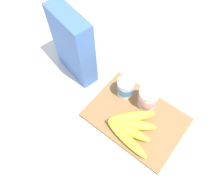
{
  "coord_description": "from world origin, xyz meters",
  "views": [
    {
      "loc": [
        0.14,
        -0.33,
        0.77
      ],
      "look_at": [
        -0.12,
        0.0,
        0.07
      ],
      "focal_mm": 35.33,
      "sensor_mm": 36.0,
      "label": 1
    }
  ],
  "objects_px": {
    "cutting_board": "(136,117)",
    "banana_bunch": "(130,127)",
    "cereal_box": "(73,46)",
    "yogurt_cup_back": "(148,98)",
    "yogurt_cup_front": "(125,88)"
  },
  "relations": [
    {
      "from": "cutting_board",
      "to": "banana_bunch",
      "type": "height_order",
      "value": "banana_bunch"
    },
    {
      "from": "cutting_board",
      "to": "cereal_box",
      "type": "relative_size",
      "value": 1.2
    },
    {
      "from": "yogurt_cup_back",
      "to": "yogurt_cup_front",
      "type": "bearing_deg",
      "value": -172.84
    },
    {
      "from": "yogurt_cup_front",
      "to": "cutting_board",
      "type": "bearing_deg",
      "value": -31.62
    },
    {
      "from": "banana_bunch",
      "to": "yogurt_cup_back",
      "type": "bearing_deg",
      "value": 94.78
    },
    {
      "from": "cereal_box",
      "to": "yogurt_cup_front",
      "type": "bearing_deg",
      "value": -162.04
    },
    {
      "from": "banana_bunch",
      "to": "cereal_box",
      "type": "bearing_deg",
      "value": 164.87
    },
    {
      "from": "cereal_box",
      "to": "yogurt_cup_back",
      "type": "xyz_separation_m",
      "value": [
        0.33,
        0.03,
        -0.09
      ]
    },
    {
      "from": "cutting_board",
      "to": "yogurt_cup_back",
      "type": "xyz_separation_m",
      "value": [
        -0.0,
        0.07,
        0.05
      ]
    },
    {
      "from": "yogurt_cup_back",
      "to": "banana_bunch",
      "type": "height_order",
      "value": "yogurt_cup_back"
    },
    {
      "from": "cutting_board",
      "to": "yogurt_cup_front",
      "type": "height_order",
      "value": "yogurt_cup_front"
    },
    {
      "from": "yogurt_cup_front",
      "to": "yogurt_cup_back",
      "type": "height_order",
      "value": "yogurt_cup_back"
    },
    {
      "from": "yogurt_cup_front",
      "to": "yogurt_cup_back",
      "type": "xyz_separation_m",
      "value": [
        0.09,
        0.01,
        0.01
      ]
    },
    {
      "from": "yogurt_cup_back",
      "to": "banana_bunch",
      "type": "distance_m",
      "value": 0.13
    },
    {
      "from": "cereal_box",
      "to": "yogurt_cup_front",
      "type": "xyz_separation_m",
      "value": [
        0.23,
        0.02,
        -0.09
      ]
    }
  ]
}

